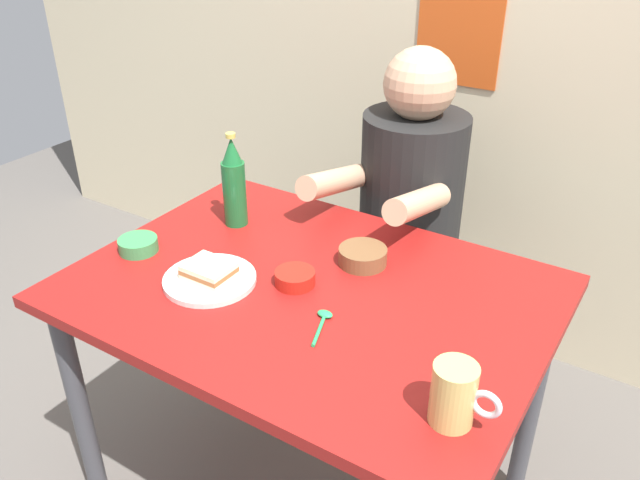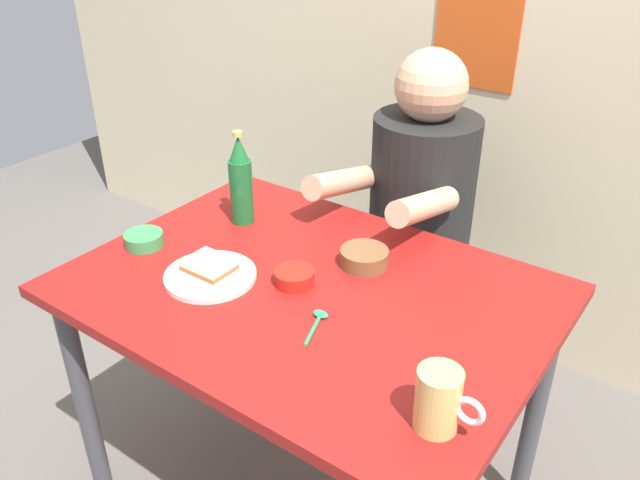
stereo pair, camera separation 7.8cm
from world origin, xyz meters
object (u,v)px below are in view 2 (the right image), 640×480
at_px(beer_bottle, 241,182).
at_px(dining_table, 308,318).
at_px(sandwich, 209,267).
at_px(stool, 413,296).
at_px(condiment_bowl_brown, 364,257).
at_px(person_seated, 421,184).
at_px(beer_mug, 439,400).
at_px(plate_orange, 210,276).

bearing_deg(beer_bottle, dining_table, -24.69).
bearing_deg(sandwich, dining_table, 28.31).
distance_m(stool, sandwich, 0.87).
height_order(dining_table, sandwich, sandwich).
bearing_deg(condiment_bowl_brown, person_seated, 100.82).
distance_m(dining_table, sandwich, 0.27).
height_order(stool, person_seated, person_seated).
height_order(sandwich, beer_mug, beer_mug).
relative_size(person_seated, plate_orange, 3.27).
distance_m(beer_mug, condiment_bowl_brown, 0.55).
distance_m(sandwich, condiment_bowl_brown, 0.38).
bearing_deg(dining_table, beer_mug, -26.58).
distance_m(person_seated, condiment_bowl_brown, 0.47).
bearing_deg(person_seated, stool, 90.00).
relative_size(beer_mug, beer_bottle, 0.48).
bearing_deg(condiment_bowl_brown, beer_bottle, 179.91).
bearing_deg(sandwich, person_seated, 76.46).
bearing_deg(beer_bottle, beer_mug, -25.77).
bearing_deg(person_seated, sandwich, -103.54).
distance_m(plate_orange, beer_mug, 0.67).
xyz_separation_m(dining_table, person_seated, (-0.03, 0.62, 0.12)).
height_order(dining_table, person_seated, person_seated).
bearing_deg(person_seated, condiment_bowl_brown, -79.18).
bearing_deg(plate_orange, dining_table, 28.31).
xyz_separation_m(stool, beer_mug, (0.48, -0.85, 0.45)).
relative_size(person_seated, sandwich, 6.54).
bearing_deg(plate_orange, beer_mug, -9.78).
bearing_deg(beer_mug, person_seated, 119.59).
bearing_deg(stool, person_seated, -90.00).
distance_m(stool, person_seated, 0.42).
relative_size(dining_table, sandwich, 10.00).
bearing_deg(beer_bottle, person_seated, 56.09).
height_order(beer_mug, beer_bottle, beer_bottle).
bearing_deg(dining_table, person_seated, 92.84).
xyz_separation_m(sandwich, beer_mug, (0.65, -0.11, 0.03)).
bearing_deg(condiment_bowl_brown, plate_orange, -134.65).
height_order(stool, beer_mug, beer_mug).
distance_m(dining_table, beer_mug, 0.52).
distance_m(beer_bottle, condiment_bowl_brown, 0.41).
relative_size(person_seated, beer_bottle, 2.75).
xyz_separation_m(sandwich, beer_bottle, (-0.13, 0.27, 0.09)).
distance_m(dining_table, beer_bottle, 0.43).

